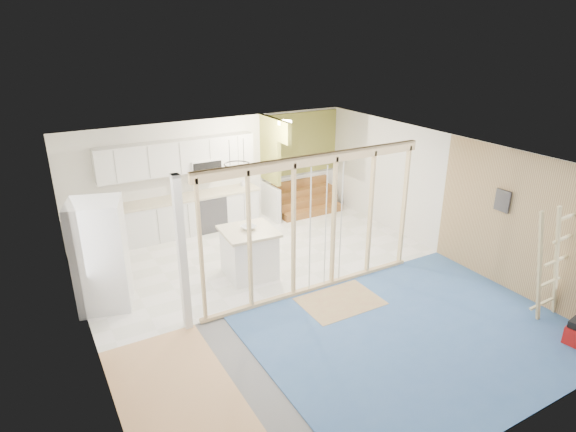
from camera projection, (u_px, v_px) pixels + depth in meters
room at (299, 229)px, 8.34m from camera, size 7.01×8.01×2.61m
floor_overlays at (301, 291)px, 8.89m from camera, size 7.00×8.00×0.03m
stud_frame at (289, 217)px, 8.13m from camera, size 4.66×0.14×2.60m
base_cabinets at (158, 226)px, 10.61m from camera, size 4.45×2.24×0.93m
upper_cabinets at (181, 158)px, 10.84m from camera, size 3.60×0.41×0.85m
green_partition at (294, 178)px, 12.37m from camera, size 2.25×1.51×2.60m
pot_rack at (237, 167)px, 9.47m from camera, size 0.52×0.52×0.72m
sheathing_panel at (531, 229)px, 8.33m from camera, size 0.02×4.00×2.60m
electrical_panel at (503, 201)px, 8.66m from camera, size 0.04×0.30×0.40m
ceiling_light at (285, 122)px, 10.95m from camera, size 0.32×0.32×0.08m
fridge at (101, 256)px, 8.12m from camera, size 1.04×1.01×1.94m
island at (249, 253)px, 9.31m from camera, size 1.06×1.06×0.98m
bowl at (248, 228)px, 9.15m from camera, size 0.35×0.35×0.07m
soap_bottle_a at (110, 203)px, 10.24m from camera, size 0.14×0.14×0.29m
soap_bottle_b at (243, 182)px, 11.76m from camera, size 0.10×0.10×0.19m
ladder at (550, 264)px, 7.72m from camera, size 1.07×0.11×1.99m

